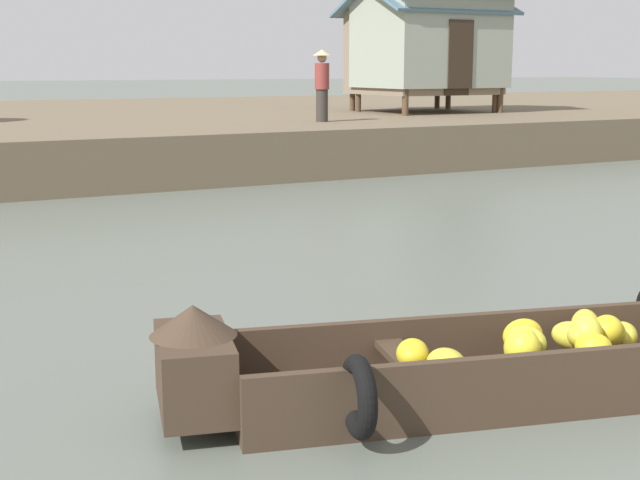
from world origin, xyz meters
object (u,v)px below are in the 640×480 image
object	(u,v)px
stilt_house_left	(430,37)
vendor_person	(322,82)
banana_boat	(533,356)
stilt_house_mid_left	(424,49)

from	to	relation	value
stilt_house_left	vendor_person	distance (m)	5.54
banana_boat	vendor_person	size ratio (longest dim) A/B	3.14
banana_boat	stilt_house_left	distance (m)	19.69
banana_boat	stilt_house_left	bearing A→B (deg)	57.25
stilt_house_left	banana_boat	bearing A→B (deg)	-122.75
banana_boat	stilt_house_mid_left	world-z (taller)	stilt_house_mid_left
stilt_house_left	stilt_house_mid_left	bearing A→B (deg)	88.83
stilt_house_left	stilt_house_mid_left	world-z (taller)	stilt_house_left
banana_boat	stilt_house_left	size ratio (longest dim) A/B	1.22
stilt_house_left	stilt_house_mid_left	xyz separation A→B (m)	(0.01, 0.31, -0.34)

